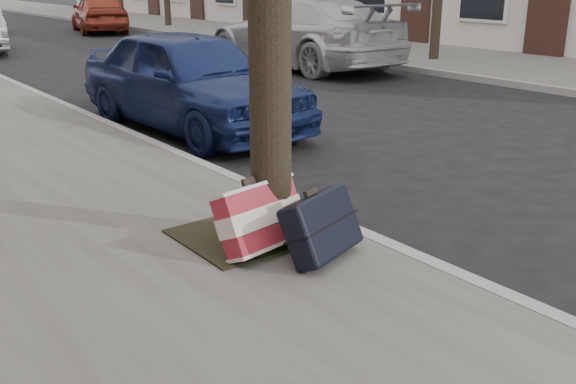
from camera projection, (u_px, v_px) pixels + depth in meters
ground at (542, 236)px, 4.97m from camera, size 120.00×120.00×0.00m
far_sidewalk at (255, 35)px, 20.70m from camera, size 4.00×70.00×0.12m
dirt_patch at (241, 235)px, 4.67m from camera, size 0.85×0.85×0.02m
suitcase_red at (261, 217)px, 4.35m from camera, size 0.66×0.43×0.48m
suitcase_navy at (322, 225)px, 4.23m from camera, size 0.68×0.51×0.47m
car_near_front at (191, 79)px, 8.22m from camera, size 1.70×3.86×1.29m
car_far_front at (302, 33)px, 13.73m from camera, size 2.08×5.08×1.47m
car_far_back at (99, 13)px, 22.12m from camera, size 2.43×4.12×1.32m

